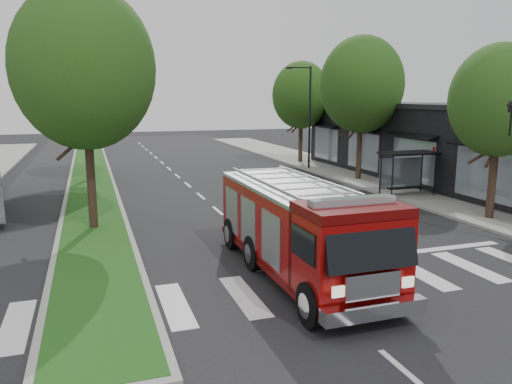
% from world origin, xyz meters
% --- Properties ---
extents(ground, '(140.00, 140.00, 0.00)m').
position_xyz_m(ground, '(0.00, 0.00, 0.00)').
color(ground, black).
rests_on(ground, ground).
extents(sidewalk_right, '(5.00, 80.00, 0.15)m').
position_xyz_m(sidewalk_right, '(12.50, 10.00, 0.07)').
color(sidewalk_right, gray).
rests_on(sidewalk_right, ground).
extents(median, '(3.00, 50.00, 0.15)m').
position_xyz_m(median, '(-6.00, 18.00, 0.08)').
color(median, gray).
rests_on(median, ground).
extents(storefront_row, '(8.00, 30.00, 5.00)m').
position_xyz_m(storefront_row, '(17.00, 10.00, 2.50)').
color(storefront_row, black).
rests_on(storefront_row, ground).
extents(bus_shelter, '(3.20, 1.60, 2.61)m').
position_xyz_m(bus_shelter, '(11.20, 8.15, 2.04)').
color(bus_shelter, black).
rests_on(bus_shelter, ground).
extents(tree_right_near, '(4.40, 4.40, 8.05)m').
position_xyz_m(tree_right_near, '(11.50, 2.00, 5.51)').
color(tree_right_near, black).
rests_on(tree_right_near, ground).
extents(tree_right_mid, '(5.60, 5.60, 9.72)m').
position_xyz_m(tree_right_mid, '(11.50, 14.00, 6.49)').
color(tree_right_mid, black).
rests_on(tree_right_mid, ground).
extents(tree_right_far, '(5.00, 5.00, 8.73)m').
position_xyz_m(tree_right_far, '(11.50, 24.00, 5.84)').
color(tree_right_far, black).
rests_on(tree_right_far, ground).
extents(tree_median_near, '(5.80, 5.80, 10.16)m').
position_xyz_m(tree_median_near, '(-6.00, 6.00, 6.81)').
color(tree_median_near, black).
rests_on(tree_median_near, ground).
extents(tree_median_far, '(5.60, 5.60, 9.72)m').
position_xyz_m(tree_median_far, '(-6.00, 20.00, 6.49)').
color(tree_median_far, black).
rests_on(tree_median_far, ground).
extents(streetlight_right_far, '(2.11, 0.20, 8.00)m').
position_xyz_m(streetlight_right_far, '(10.35, 20.00, 4.48)').
color(streetlight_right_far, black).
rests_on(streetlight_right_far, ground).
extents(fire_engine, '(2.88, 9.15, 3.17)m').
position_xyz_m(fire_engine, '(0.20, -1.86, 1.52)').
color(fire_engine, '#4F0404').
rests_on(fire_engine, ground).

